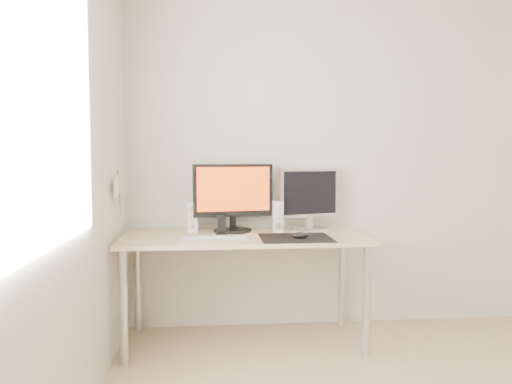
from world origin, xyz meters
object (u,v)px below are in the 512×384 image
second_monitor (309,196)px  speaker_right (278,217)px  mouse (300,235)px  speaker_left (193,217)px  desk (245,247)px  keyboard (215,238)px  phone_dock (222,228)px  main_monitor (233,195)px

second_monitor → speaker_right: (-0.23, -0.07, -0.13)m
mouse → speaker_left: (-0.68, 0.33, 0.08)m
mouse → desk: size_ratio=0.07×
mouse → speaker_left: speaker_left is taller
second_monitor → speaker_right: 0.28m
speaker_right → keyboard: speaker_right is taller
keyboard → phone_dock: bearing=77.6°
mouse → keyboard: bearing=176.5°
desk → phone_dock: size_ratio=12.22×
speaker_left → speaker_right: 0.58m
phone_dock → keyboard: bearing=-102.4°
main_monitor → speaker_right: 0.34m
mouse → main_monitor: bearing=140.6°
second_monitor → speaker_left: (-0.81, -0.04, -0.13)m
main_monitor → keyboard: (-0.12, -0.30, -0.25)m
mouse → phone_dock: bearing=155.1°
desk → second_monitor: bearing=21.7°
second_monitor → keyboard: size_ratio=1.05×
desk → speaker_right: bearing=26.1°
main_monitor → speaker_right: main_monitor is taller
speaker_left → speaker_right: (0.58, -0.03, 0.00)m
desk → speaker_right: (0.24, 0.12, 0.18)m
speaker_right → keyboard: (-0.43, -0.26, -0.10)m
main_monitor → second_monitor: bearing=3.6°
mouse → speaker_left: size_ratio=0.50×
speaker_right → speaker_left: bearing=176.6°
main_monitor → phone_dock: main_monitor is taller
mouse → keyboard: 0.53m
mouse → phone_dock: (-0.49, 0.23, 0.02)m
main_monitor → keyboard: bearing=-112.5°
main_monitor → speaker_right: bearing=-6.8°
desk → main_monitor: main_monitor is taller
mouse → phone_dock: 0.54m
mouse → phone_dock: size_ratio=0.81×
main_monitor → phone_dock: (-0.08, -0.11, -0.21)m
desk → phone_dock: 0.20m
desk → main_monitor: 0.37m
mouse → speaker_right: bearing=108.7°
mouse → second_monitor: second_monitor is taller
speaker_left → keyboard: speaker_left is taller
second_monitor → phone_dock: bearing=-167.2°
desk → second_monitor: second_monitor is taller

